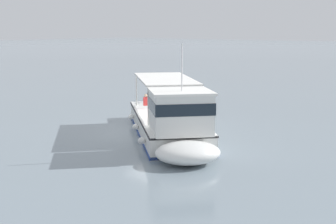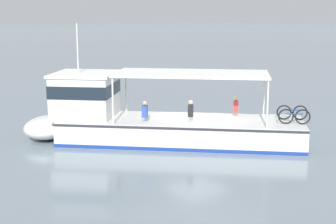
{
  "view_description": "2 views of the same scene",
  "coord_description": "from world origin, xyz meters",
  "views": [
    {
      "loc": [
        20.14,
        17.61,
        6.01
      ],
      "look_at": [
        0.2,
        1.52,
        1.4
      ],
      "focal_mm": 49.9,
      "sensor_mm": 36.0,
      "label": 1
    },
    {
      "loc": [
        -18.4,
        14.34,
        5.88
      ],
      "look_at": [
        0.2,
        1.52,
        1.4
      ],
      "focal_mm": 54.89,
      "sensor_mm": 36.0,
      "label": 2
    }
  ],
  "objects": [
    {
      "name": "ground_plane",
      "position": [
        0.0,
        0.0,
        0.0
      ],
      "size": [
        400.0,
        400.0,
        0.0
      ],
      "primitive_type": "plane",
      "color": "gray"
    },
    {
      "name": "ferry_main",
      "position": [
        0.89,
        2.27,
        1.02
      ],
      "size": [
        10.8,
        11.51,
        5.32
      ],
      "color": "white",
      "rests_on": "ground"
    }
  ]
}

